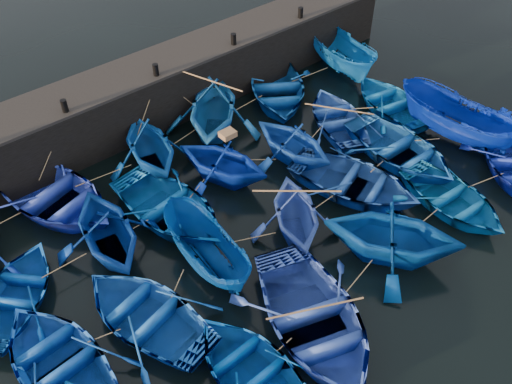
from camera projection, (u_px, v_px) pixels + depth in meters
ground at (315, 256)px, 19.68m from camera, size 120.00×120.00×0.00m
quay_wall at (149, 94)px, 24.72m from camera, size 26.00×2.50×2.50m
quay_top at (145, 67)px, 23.82m from camera, size 26.00×2.50×0.12m
bollard_1 at (64, 106)px, 21.25m from camera, size 0.24×0.24×0.50m
bollard_2 at (156, 70)px, 23.10m from camera, size 0.24×0.24×0.50m
bollard_3 at (233, 39)px, 24.95m from camera, size 0.24×0.24×0.50m
bollard_4 at (301, 13)px, 26.81m from camera, size 0.24×0.24×0.50m
boat_1 at (53, 196)px, 20.99m from camera, size 5.54×6.61×1.18m
boat_2 at (149, 145)px, 22.40m from camera, size 4.37×4.79×2.16m
boat_3 at (213, 107)px, 23.98m from camera, size 6.25×6.28×2.51m
boat_4 at (277, 89)px, 26.29m from camera, size 6.06×6.47×1.09m
boat_5 at (341, 54)px, 27.75m from camera, size 2.92×5.29×1.93m
boat_6 at (16, 294)px, 17.95m from camera, size 5.15×5.09×0.88m
boat_7 at (107, 229)px, 19.06m from camera, size 4.34×4.81×2.23m
boat_8 at (170, 209)px, 20.59m from camera, size 4.45×5.68×1.08m
boat_9 at (223, 160)px, 21.83m from camera, size 4.54×4.82×2.02m
boat_10 at (293, 141)px, 22.71m from camera, size 3.64×4.11×1.99m
boat_11 at (338, 118)px, 24.76m from camera, size 4.68×5.30×0.91m
boat_12 at (391, 102)px, 25.67m from camera, size 4.01×5.01×0.93m
boat_13 at (59, 361)px, 16.19m from camera, size 3.91×5.16×1.01m
boat_14 at (147, 314)px, 17.35m from camera, size 4.50×5.50×1.00m
boat_15 at (206, 251)px, 18.75m from camera, size 1.86×4.41×1.67m
boat_16 at (296, 212)px, 19.84m from camera, size 4.70×4.87×1.97m
boat_17 at (355, 182)px, 21.63m from camera, size 5.21×6.08×1.07m
boat_18 at (401, 150)px, 23.06m from camera, size 3.78×5.22×1.07m
boat_19 at (455, 121)px, 23.65m from camera, size 2.87×5.54×2.04m
boat_21 at (253, 371)px, 16.00m from camera, size 3.31×4.54×0.92m
boat_22 at (314, 321)px, 17.06m from camera, size 5.69×6.75×1.20m
boat_23 at (394, 234)px, 18.78m from camera, size 5.97×6.10×2.44m
boat_24 at (453, 199)px, 21.05m from camera, size 3.48×4.66×0.92m
wooden_crate at (228, 134)px, 21.20m from camera, size 0.57×0.46×0.23m
mooring_ropes at (223, 163)px, 21.91m from camera, size 18.86×11.75×2.10m
loose_oars at (289, 160)px, 20.83m from camera, size 10.32×12.16×1.66m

